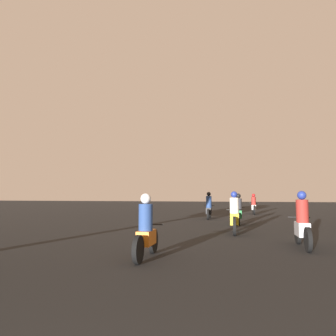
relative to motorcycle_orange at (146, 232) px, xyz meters
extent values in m
cylinder|color=black|center=(0.00, 0.67, -0.30)|extent=(0.10, 0.60, 0.60)
cylinder|color=black|center=(0.00, -0.62, -0.30)|extent=(0.10, 0.60, 0.60)
cube|color=orange|center=(0.00, 0.02, -0.13)|extent=(0.30, 0.70, 0.33)
cylinder|color=black|center=(0.00, 0.44, 0.13)|extent=(0.60, 0.04, 0.04)
cylinder|color=navy|center=(0.00, -0.05, 0.33)|extent=(0.32, 0.32, 0.60)
sphere|color=silver|center=(0.00, -0.05, 0.75)|extent=(0.24, 0.24, 0.24)
cylinder|color=black|center=(3.79, 2.99, -0.29)|extent=(0.10, 0.62, 0.62)
cylinder|color=black|center=(3.79, 1.59, -0.29)|extent=(0.10, 0.62, 0.62)
cube|color=#ADADB2|center=(3.79, 2.29, -0.10)|extent=(0.30, 0.74, 0.38)
cylinder|color=black|center=(3.79, 2.75, 0.19)|extent=(0.60, 0.04, 0.04)
cylinder|color=maroon|center=(3.79, 2.22, 0.40)|extent=(0.32, 0.32, 0.61)
sphere|color=navy|center=(3.79, 2.22, 0.82)|extent=(0.24, 0.24, 0.24)
cylinder|color=black|center=(1.96, 5.75, -0.26)|extent=(0.10, 0.67, 0.67)
cylinder|color=black|center=(1.96, 4.48, -0.26)|extent=(0.10, 0.67, 0.67)
cube|color=gold|center=(1.96, 5.12, -0.06)|extent=(0.30, 0.85, 0.41)
cylinder|color=black|center=(1.96, 5.53, 0.25)|extent=(0.60, 0.04, 0.04)
cylinder|color=silver|center=(1.96, 5.03, 0.43)|extent=(0.32, 0.32, 0.56)
sphere|color=navy|center=(1.96, 5.03, 0.83)|extent=(0.24, 0.24, 0.24)
cylinder|color=black|center=(2.14, 9.51, -0.31)|extent=(0.10, 0.59, 0.59)
cylinder|color=black|center=(2.14, 8.22, -0.31)|extent=(0.10, 0.59, 0.59)
cube|color=#1E6B33|center=(2.14, 8.86, -0.11)|extent=(0.30, 0.91, 0.38)
cylinder|color=black|center=(2.14, 9.28, 0.18)|extent=(0.60, 0.04, 0.04)
cylinder|color=#2D2D33|center=(2.14, 8.77, 0.35)|extent=(0.32, 0.32, 0.56)
sphere|color=black|center=(2.14, 8.77, 0.75)|extent=(0.24, 0.24, 0.24)
cylinder|color=black|center=(0.48, 12.59, -0.31)|extent=(0.10, 0.59, 0.59)
cylinder|color=black|center=(0.48, 11.30, -0.31)|extent=(0.10, 0.59, 0.59)
cube|color=black|center=(0.48, 11.95, -0.13)|extent=(0.30, 0.73, 0.35)
cylinder|color=black|center=(0.48, 12.36, 0.15)|extent=(0.60, 0.04, 0.04)
cylinder|color=navy|center=(0.48, 11.87, 0.39)|extent=(0.32, 0.32, 0.68)
sphere|color=black|center=(0.48, 11.87, 0.84)|extent=(0.24, 0.24, 0.24)
cylinder|color=black|center=(3.26, 17.63, -0.28)|extent=(0.10, 0.65, 0.65)
cylinder|color=black|center=(3.26, 16.36, -0.28)|extent=(0.10, 0.65, 0.65)
cube|color=silver|center=(3.26, 16.99, -0.11)|extent=(0.30, 0.81, 0.33)
cylinder|color=black|center=(3.26, 17.41, 0.16)|extent=(0.60, 0.04, 0.04)
cylinder|color=maroon|center=(3.26, 16.91, 0.34)|extent=(0.32, 0.32, 0.56)
sphere|color=#A51919|center=(3.26, 16.91, 0.74)|extent=(0.24, 0.24, 0.24)
camera|label=1|loc=(2.02, -7.31, 0.87)|focal=35.00mm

